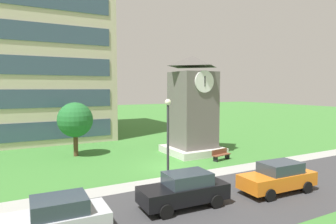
{
  "coord_description": "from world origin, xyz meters",
  "views": [
    {
      "loc": [
        -10.59,
        -18.88,
        5.82
      ],
      "look_at": [
        1.95,
        4.25,
        3.71
      ],
      "focal_mm": 31.93,
      "sensor_mm": 36.0,
      "label": 1
    }
  ],
  "objects_px": {
    "park_bench": "(221,154)",
    "clock_tower": "(193,111)",
    "parked_car_black": "(184,189)",
    "parked_car_orange": "(278,177)",
    "street_lamp": "(168,132)",
    "parked_car_silver": "(55,219)",
    "tree_streetside": "(75,120)"
  },
  "relations": [
    {
      "from": "park_bench",
      "to": "street_lamp",
      "type": "bearing_deg",
      "value": -150.92
    },
    {
      "from": "street_lamp",
      "to": "parked_car_black",
      "type": "bearing_deg",
      "value": -102.08
    },
    {
      "from": "parked_car_silver",
      "to": "parked_car_black",
      "type": "height_order",
      "value": "same"
    },
    {
      "from": "park_bench",
      "to": "tree_streetside",
      "type": "distance_m",
      "value": 12.56
    },
    {
      "from": "park_bench",
      "to": "parked_car_black",
      "type": "xyz_separation_m",
      "value": [
        -7.58,
        -6.69,
        0.4
      ]
    },
    {
      "from": "parked_car_silver",
      "to": "parked_car_black",
      "type": "xyz_separation_m",
      "value": [
        6.06,
        0.51,
        0.0
      ]
    },
    {
      "from": "street_lamp",
      "to": "parked_car_black",
      "type": "xyz_separation_m",
      "value": [
        -0.6,
        -2.8,
        -2.42
      ]
    },
    {
      "from": "tree_streetside",
      "to": "parked_car_orange",
      "type": "height_order",
      "value": "tree_streetside"
    },
    {
      "from": "park_bench",
      "to": "parked_car_silver",
      "type": "distance_m",
      "value": 15.44
    },
    {
      "from": "park_bench",
      "to": "street_lamp",
      "type": "relative_size",
      "value": 0.36
    },
    {
      "from": "clock_tower",
      "to": "parked_car_black",
      "type": "relative_size",
      "value": 1.94
    },
    {
      "from": "street_lamp",
      "to": "parked_car_silver",
      "type": "bearing_deg",
      "value": -153.51
    },
    {
      "from": "street_lamp",
      "to": "parked_car_black",
      "type": "relative_size",
      "value": 1.17
    },
    {
      "from": "clock_tower",
      "to": "parked_car_black",
      "type": "height_order",
      "value": "clock_tower"
    },
    {
      "from": "parked_car_silver",
      "to": "street_lamp",
      "type": "bearing_deg",
      "value": 26.49
    },
    {
      "from": "parked_car_silver",
      "to": "parked_car_orange",
      "type": "height_order",
      "value": "same"
    },
    {
      "from": "parked_car_black",
      "to": "street_lamp",
      "type": "bearing_deg",
      "value": 77.92
    },
    {
      "from": "clock_tower",
      "to": "street_lamp",
      "type": "distance_m",
      "value": 9.59
    },
    {
      "from": "clock_tower",
      "to": "tree_streetside",
      "type": "distance_m",
      "value": 10.2
    },
    {
      "from": "clock_tower",
      "to": "tree_streetside",
      "type": "xyz_separation_m",
      "value": [
        -9.42,
        3.84,
        -0.68
      ]
    },
    {
      "from": "street_lamp",
      "to": "tree_streetside",
      "type": "distance_m",
      "value": 11.39
    },
    {
      "from": "parked_car_orange",
      "to": "clock_tower",
      "type": "bearing_deg",
      "value": 83.06
    },
    {
      "from": "clock_tower",
      "to": "parked_car_silver",
      "type": "distance_m",
      "value": 16.97
    },
    {
      "from": "park_bench",
      "to": "clock_tower",
      "type": "bearing_deg",
      "value": 100.48
    },
    {
      "from": "parked_car_orange",
      "to": "parked_car_black",
      "type": "bearing_deg",
      "value": 172.48
    },
    {
      "from": "street_lamp",
      "to": "parked_car_orange",
      "type": "xyz_separation_m",
      "value": [
        5.08,
        -3.55,
        -2.42
      ]
    },
    {
      "from": "street_lamp",
      "to": "tree_streetside",
      "type": "relative_size",
      "value": 1.12
    },
    {
      "from": "tree_streetside",
      "to": "parked_car_silver",
      "type": "bearing_deg",
      "value": -104.22
    },
    {
      "from": "park_bench",
      "to": "parked_car_silver",
      "type": "xyz_separation_m",
      "value": [
        -13.64,
        -7.2,
        0.4
      ]
    },
    {
      "from": "tree_streetside",
      "to": "street_lamp",
      "type": "bearing_deg",
      "value": -74.53
    },
    {
      "from": "tree_streetside",
      "to": "parked_car_black",
      "type": "bearing_deg",
      "value": -79.97
    },
    {
      "from": "parked_car_black",
      "to": "parked_car_orange",
      "type": "xyz_separation_m",
      "value": [
        5.68,
        -0.75,
        -0.0
      ]
    }
  ]
}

